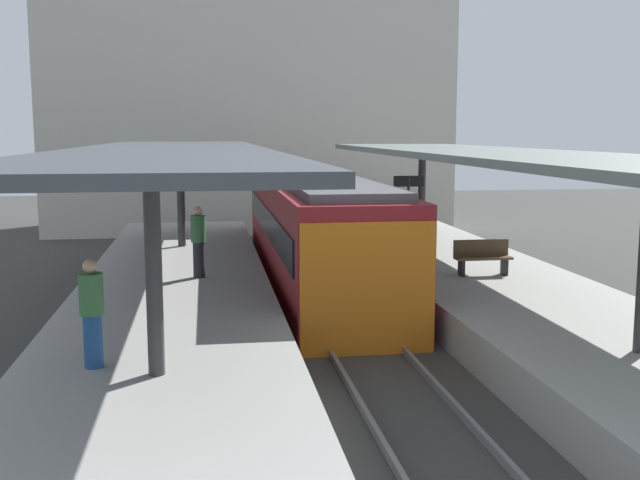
# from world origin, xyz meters

# --- Properties ---
(ground_plane) EXTENTS (80.00, 80.00, 0.00)m
(ground_plane) POSITION_xyz_m (0.00, 0.00, 0.00)
(ground_plane) COLOR #383835
(platform_left) EXTENTS (4.40, 28.00, 1.00)m
(platform_left) POSITION_xyz_m (-3.80, 0.00, 0.50)
(platform_left) COLOR #9E9E99
(platform_left) RESTS_ON ground_plane
(platform_right) EXTENTS (4.40, 28.00, 1.00)m
(platform_right) POSITION_xyz_m (3.80, 0.00, 0.50)
(platform_right) COLOR #9E9E99
(platform_right) RESTS_ON ground_plane
(track_ballast) EXTENTS (3.20, 28.00, 0.20)m
(track_ballast) POSITION_xyz_m (0.00, 0.00, 0.10)
(track_ballast) COLOR #423F3D
(track_ballast) RESTS_ON ground_plane
(rail_near_side) EXTENTS (0.08, 28.00, 0.14)m
(rail_near_side) POSITION_xyz_m (-0.72, 0.00, 0.27)
(rail_near_side) COLOR slate
(rail_near_side) RESTS_ON track_ballast
(rail_far_side) EXTENTS (0.08, 28.00, 0.14)m
(rail_far_side) POSITION_xyz_m (0.72, 0.00, 0.27)
(rail_far_side) COLOR slate
(rail_far_side) RESTS_ON track_ballast
(commuter_train) EXTENTS (2.78, 14.11, 3.10)m
(commuter_train) POSITION_xyz_m (0.00, 5.20, 1.73)
(commuter_train) COLOR maroon
(commuter_train) RESTS_ON track_ballast
(canopy_left) EXTENTS (4.18, 21.00, 3.15)m
(canopy_left) POSITION_xyz_m (-3.80, 1.40, 4.03)
(canopy_left) COLOR #333335
(canopy_left) RESTS_ON platform_left
(canopy_right) EXTENTS (4.18, 21.00, 3.04)m
(canopy_right) POSITION_xyz_m (3.80, 1.40, 3.92)
(canopy_right) COLOR #333335
(canopy_right) RESTS_ON platform_right
(platform_bench) EXTENTS (1.40, 0.41, 0.86)m
(platform_bench) POSITION_xyz_m (3.65, 1.79, 1.46)
(platform_bench) COLOR black
(platform_bench) RESTS_ON platform_right
(platform_sign) EXTENTS (0.90, 0.08, 2.21)m
(platform_sign) POSITION_xyz_m (2.86, 5.87, 2.62)
(platform_sign) COLOR #262628
(platform_sign) RESTS_ON platform_right
(passenger_near_bench) EXTENTS (0.36, 0.36, 1.72)m
(passenger_near_bench) POSITION_xyz_m (-3.24, 2.50, 1.90)
(passenger_near_bench) COLOR #232328
(passenger_near_bench) RESTS_ON platform_left
(passenger_mid_platform) EXTENTS (0.36, 0.36, 1.65)m
(passenger_mid_platform) POSITION_xyz_m (-4.75, -4.42, 1.85)
(passenger_mid_platform) COLOR navy
(passenger_mid_platform) RESTS_ON platform_left
(station_building_backdrop) EXTENTS (18.00, 6.00, 11.00)m
(station_building_backdrop) POSITION_xyz_m (-0.97, 20.00, 5.50)
(station_building_backdrop) COLOR beige
(station_building_backdrop) RESTS_ON ground_plane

